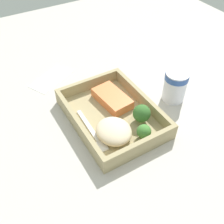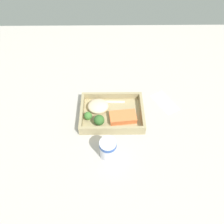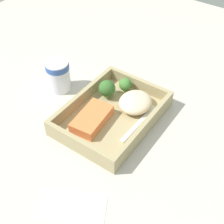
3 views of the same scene
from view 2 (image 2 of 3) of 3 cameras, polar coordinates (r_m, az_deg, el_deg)
ground_plane at (r=102.20cm, az=0.00°, el=-1.31°), size 160.00×160.00×2.00cm
takeout_tray at (r=100.94cm, az=0.00°, el=-0.75°), size 28.61×21.15×1.20cm
tray_rim at (r=99.08cm, az=0.00°, el=0.10°), size 28.61×21.15×3.56cm
salmon_fillet at (r=97.76cm, az=2.85°, el=-1.36°), size 12.41×7.78×2.71cm
mashed_potatoes at (r=101.28cm, az=-3.66°, el=1.53°), size 9.70×8.76×3.72cm
broccoli_floret_1 at (r=94.87cm, az=-3.39°, el=-2.16°), size 4.74×4.74×5.34cm
broccoli_floret_2 at (r=97.41cm, az=-6.28°, el=-1.05°), size 3.65×3.65×4.21cm
fork at (r=105.08cm, az=-1.54°, el=2.68°), size 15.84×2.28×0.44cm
paper_cup at (r=85.88cm, az=-1.06°, el=-9.42°), size 6.74×6.74×9.28cm
receipt_slip at (r=109.61cm, az=13.62°, el=2.46°), size 12.95×15.83×0.24cm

